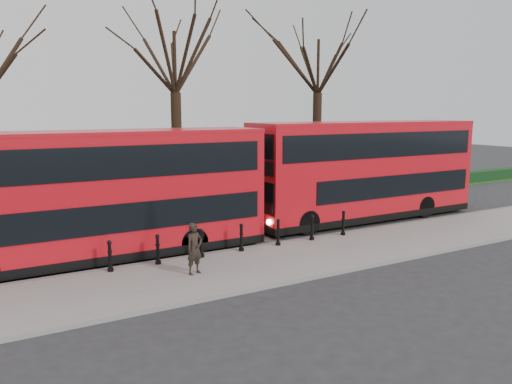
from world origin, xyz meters
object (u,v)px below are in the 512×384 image
bollard_row (241,238)px  bus_lead (106,195)px  pedestrian (194,248)px  bus_rear (365,171)px

bollard_row → bus_lead: (-4.47, 1.99, 1.71)m
pedestrian → bollard_row: bearing=13.1°
bollard_row → bus_lead: bearing=156.0°
bollard_row → bus_rear: bus_rear is taller
pedestrian → bus_rear: bearing=1.8°
bus_lead → pedestrian: bearing=-61.8°
bollard_row → bus_rear: (8.21, 2.46, 1.78)m
bus_rear → bus_lead: bearing=-177.9°
bus_rear → pedestrian: size_ratio=7.19×
bus_lead → bus_rear: (12.68, 0.47, 0.08)m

